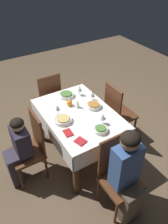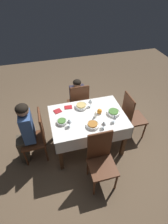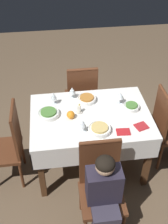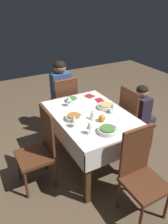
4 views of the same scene
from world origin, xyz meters
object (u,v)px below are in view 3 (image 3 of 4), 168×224
at_px(bowl_north, 100,129).
at_px(wine_glass_south, 72,91).
at_px(dining_table, 91,122).
at_px(orange_fruit, 71,115).
at_px(napkin_red_folded, 123,132).
at_px(wine_glass_east, 54,96).
at_px(bowl_south, 87,99).
at_px(napkin_spare_side, 141,126).
at_px(chair_east, 9,144).
at_px(person_child_dark, 104,199).
at_px(bowl_east, 49,113).
at_px(chair_west, 168,126).
at_px(bowl_west, 131,106).
at_px(chair_south, 82,95).
at_px(chair_north, 101,184).
at_px(candle_centerpiece, 79,109).
at_px(wine_glass_north, 83,124).
at_px(wine_glass_west, 120,96).

relative_size(bowl_north, wine_glass_south, 1.60).
xyz_separation_m(dining_table, orange_fruit, (0.21, 0.02, 0.15)).
bearing_deg(bowl_north, napkin_red_folded, 167.54).
height_order(wine_glass_east, napkin_red_folded, wine_glass_east).
relative_size(bowl_south, napkin_spare_side, 1.43).
xyz_separation_m(chair_east, bowl_north, (-0.93, 0.19, 0.28)).
relative_size(person_child_dark, bowl_east, 4.42).
relative_size(bowl_north, napkin_spare_side, 1.53).
distance_m(chair_east, napkin_spare_side, 1.39).
bearing_deg(wine_glass_south, wine_glass_east, 21.99).
height_order(chair_west, bowl_east, chair_west).
xyz_separation_m(bowl_south, orange_fruit, (0.20, 0.27, 0.01)).
relative_size(person_child_dark, bowl_west, 5.71).
relative_size(chair_west, chair_south, 1.00).
xyz_separation_m(chair_north, candle_centerpiece, (0.11, -0.75, 0.29)).
height_order(bowl_east, wine_glass_south, wine_glass_south).
relative_size(chair_west, napkin_spare_side, 6.63).
bearing_deg(candle_centerpiece, wine_glass_south, -79.93).
xyz_separation_m(chair_south, napkin_spare_side, (-0.48, 0.94, 0.26)).
height_order(wine_glass_south, orange_fruit, wine_glass_south).
bearing_deg(candle_centerpiece, chair_west, 175.82).
distance_m(bowl_south, candle_centerpiece, 0.22).
relative_size(chair_north, chair_south, 1.00).
xyz_separation_m(chair_north, wine_glass_north, (0.11, -0.45, 0.36)).
relative_size(dining_table, bowl_west, 7.18).
bearing_deg(bowl_east, chair_west, 177.05).
xyz_separation_m(bowl_west, wine_glass_south, (0.61, -0.27, 0.07)).
relative_size(wine_glass_north, napkin_spare_side, 1.00).
xyz_separation_m(wine_glass_east, candle_centerpiece, (-0.26, 0.18, -0.06)).
bearing_deg(chair_west, wine_glass_north, 102.84).
height_order(bowl_west, wine_glass_south, wine_glass_south).
distance_m(wine_glass_west, wine_glass_east, 0.72).
distance_m(chair_north, chair_south, 1.39).
xyz_separation_m(dining_table, wine_glass_north, (0.11, 0.24, 0.21)).
distance_m(bowl_east, bowl_south, 0.47).
bearing_deg(wine_glass_north, wine_glass_east, -62.10).
height_order(chair_north, bowl_south, chair_north).
distance_m(chair_south, bowl_east, 0.82).
distance_m(chair_west, chair_north, 1.12).
height_order(chair_south, bowl_west, chair_south).
bearing_deg(napkin_spare_side, bowl_east, -18.24).
relative_size(chair_north, wine_glass_south, 6.97).
relative_size(dining_table, candle_centerpiece, 10.61).
bearing_deg(chair_north, dining_table, 89.37).
height_order(chair_west, chair_east, same).
distance_m(wine_glass_west, wine_glass_south, 0.53).
bearing_deg(wine_glass_west, person_child_dark, 70.95).
height_order(dining_table, wine_glass_east, wine_glass_east).
distance_m(orange_fruit, napkin_red_folded, 0.56).
bearing_deg(candle_centerpiece, wine_glass_west, -168.73).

